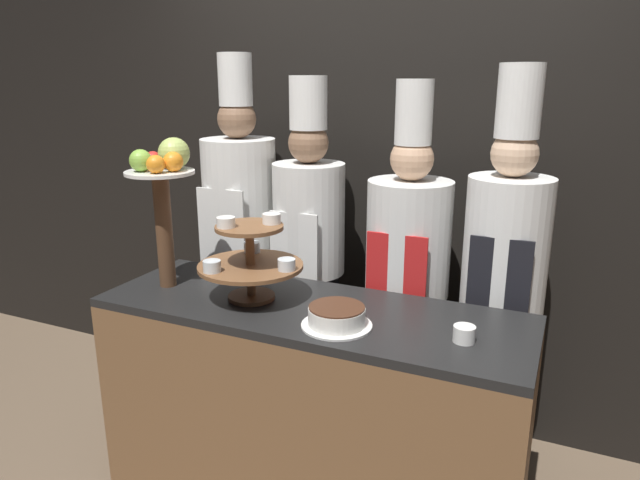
{
  "coord_description": "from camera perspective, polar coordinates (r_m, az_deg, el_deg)",
  "views": [
    {
      "loc": [
        0.9,
        -1.6,
        1.78
      ],
      "look_at": [
        0.0,
        0.39,
        1.16
      ],
      "focal_mm": 32.0,
      "sensor_mm": 36.0,
      "label": 1
    }
  ],
  "objects": [
    {
      "name": "wall_back",
      "position": [
        2.96,
        6.4,
        8.37
      ],
      "size": [
        10.0,
        0.06,
        2.8
      ],
      "color": "black",
      "rests_on": "ground_plane"
    },
    {
      "name": "buffet_counter",
      "position": [
        2.48,
        -0.99,
        -16.42
      ],
      "size": [
        1.73,
        0.59,
        0.91
      ],
      "color": "brown",
      "rests_on": "ground_plane"
    },
    {
      "name": "tiered_stand",
      "position": [
        2.32,
        -6.98,
        -1.76
      ],
      "size": [
        0.43,
        0.43,
        0.35
      ],
      "color": "brown",
      "rests_on": "buffet_counter"
    },
    {
      "name": "fruit_pedestal",
      "position": [
        2.48,
        -15.35,
        5.6
      ],
      "size": [
        0.29,
        0.29,
        0.64
      ],
      "color": "brown",
      "rests_on": "buffet_counter"
    },
    {
      "name": "cake_round",
      "position": [
        2.09,
        1.68,
        -7.7
      ],
      "size": [
        0.26,
        0.26,
        0.08
      ],
      "color": "white",
      "rests_on": "buffet_counter"
    },
    {
      "name": "cup_white",
      "position": [
        2.04,
        14.23,
        -9.09
      ],
      "size": [
        0.08,
        0.08,
        0.06
      ],
      "color": "white",
      "rests_on": "buffet_counter"
    },
    {
      "name": "chef_left",
      "position": [
        2.96,
        -7.92,
        1.08
      ],
      "size": [
        0.37,
        0.37,
        1.9
      ],
      "color": "#38332D",
      "rests_on": "ground_plane"
    },
    {
      "name": "chef_center_left",
      "position": [
        2.79,
        -1.12,
        -0.69
      ],
      "size": [
        0.35,
        0.35,
        1.79
      ],
      "color": "black",
      "rests_on": "ground_plane"
    },
    {
      "name": "chef_center_right",
      "position": [
        2.64,
        8.7,
        -2.88
      ],
      "size": [
        0.38,
        0.38,
        1.78
      ],
      "color": "black",
      "rests_on": "ground_plane"
    },
    {
      "name": "chef_right",
      "position": [
        2.55,
        17.89,
        -2.99
      ],
      "size": [
        0.35,
        0.35,
        1.84
      ],
      "color": "#38332D",
      "rests_on": "ground_plane"
    }
  ]
}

